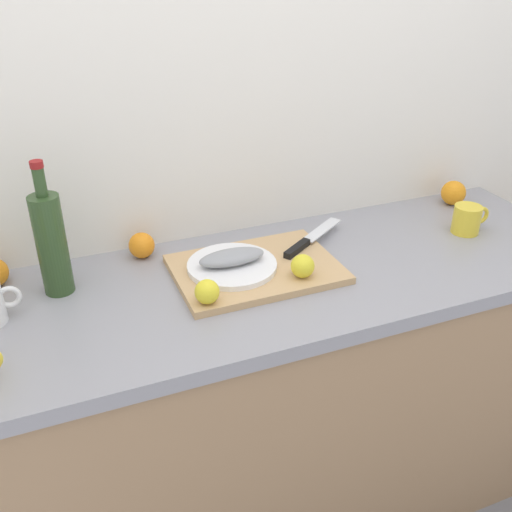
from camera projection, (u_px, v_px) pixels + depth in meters
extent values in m
plane|color=slate|center=(256.00, 508.00, 1.94)|extent=(12.00, 12.00, 0.00)
cube|color=white|center=(212.00, 117.00, 1.61)|extent=(3.20, 0.05, 2.50)
cube|color=#9E7A56|center=(256.00, 413.00, 1.74)|extent=(2.00, 0.58, 0.86)
cube|color=gray|center=(255.00, 286.00, 1.52)|extent=(2.00, 0.60, 0.04)
cube|color=tan|center=(256.00, 269.00, 1.54)|extent=(0.43, 0.31, 0.02)
cylinder|color=white|center=(232.00, 266.00, 1.52)|extent=(0.24, 0.24, 0.01)
ellipsoid|color=gray|center=(232.00, 257.00, 1.51)|extent=(0.18, 0.08, 0.04)
cube|color=silver|center=(322.00, 230.00, 1.71)|extent=(0.17, 0.13, 0.00)
cube|color=black|center=(297.00, 248.00, 1.61)|extent=(0.10, 0.08, 0.02)
sphere|color=yellow|center=(207.00, 292.00, 1.37)|extent=(0.06, 0.06, 0.06)
sphere|color=yellow|center=(303.00, 266.00, 1.47)|extent=(0.06, 0.06, 0.06)
cylinder|color=#2D4723|center=(52.00, 245.00, 1.40)|extent=(0.07, 0.07, 0.26)
cylinder|color=#2D4723|center=(40.00, 182.00, 1.33)|extent=(0.03, 0.03, 0.07)
cylinder|color=maroon|center=(36.00, 164.00, 1.31)|extent=(0.03, 0.03, 0.02)
torus|color=white|center=(9.00, 297.00, 1.33)|extent=(0.06, 0.01, 0.06)
cylinder|color=yellow|center=(467.00, 219.00, 1.74)|extent=(0.08, 0.08, 0.09)
torus|color=yellow|center=(481.00, 215.00, 1.76)|extent=(0.06, 0.01, 0.06)
sphere|color=orange|center=(453.00, 193.00, 1.93)|extent=(0.08, 0.08, 0.08)
sphere|color=orange|center=(142.00, 245.00, 1.61)|extent=(0.07, 0.07, 0.07)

